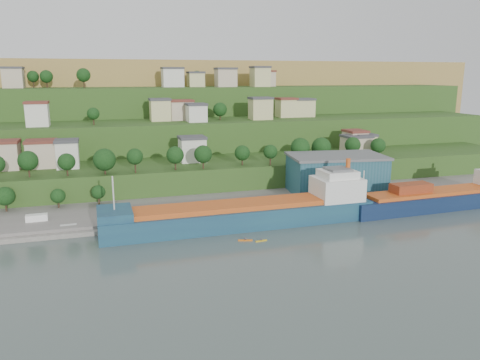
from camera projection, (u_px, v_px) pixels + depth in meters
name	position (u px, v px, depth m)	size (l,w,h in m)	color
ground	(243.00, 239.00, 118.78)	(500.00, 500.00, 0.00)	#44534F
quay	(277.00, 204.00, 150.58)	(220.00, 26.00, 4.00)	slate
pebble_beach	(20.00, 232.00, 123.78)	(40.00, 18.00, 2.40)	slate
hillside	(159.00, 145.00, 276.29)	(360.00, 210.64, 96.00)	#284719
cargo_ship_near	(250.00, 214.00, 128.76)	(75.42, 12.50, 19.37)	#14304D
cargo_ship_far	(445.00, 199.00, 146.47)	(62.43, 12.38, 16.88)	#0D1C3A
warehouse	(336.00, 174.00, 155.94)	(33.29, 23.03, 12.80)	#1D4B59
caravan	(37.00, 219.00, 126.55)	(5.56, 2.32, 2.59)	white
dinghy	(68.00, 226.00, 123.39)	(4.10, 1.54, 0.82)	silver
kayak_orange	(245.00, 240.00, 117.17)	(3.68, 1.62, 0.91)	orange
kayak_yellow	(261.00, 240.00, 116.85)	(3.07, 0.84, 0.76)	gold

